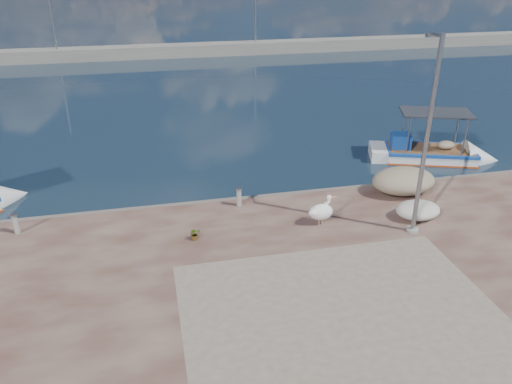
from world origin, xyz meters
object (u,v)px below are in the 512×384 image
object	(u,v)px
lamp_post	(425,146)
bollard_near	(239,196)
boat_right	(428,155)
pelican	(322,211)

from	to	relation	value
lamp_post	bollard_near	bearing A→B (deg)	150.16
lamp_post	bollard_near	size ratio (longest dim) A/B	8.88
lamp_post	boat_right	bearing A→B (deg)	56.18
bollard_near	pelican	bearing A→B (deg)	-38.54
pelican	lamp_post	xyz separation A→B (m)	(3.11, -1.18, 2.75)
boat_right	bollard_near	xyz separation A→B (m)	(-10.77, -4.02, 0.69)
pelican	bollard_near	bearing A→B (deg)	126.88
pelican	bollard_near	xyz separation A→B (m)	(-2.72, 2.17, -0.12)
boat_right	lamp_post	bearing A→B (deg)	-104.93
boat_right	pelican	distance (m)	10.19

